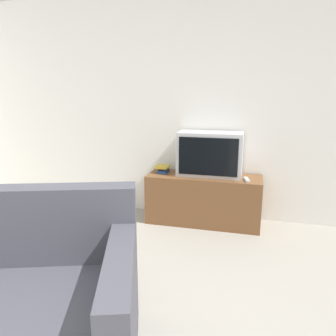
# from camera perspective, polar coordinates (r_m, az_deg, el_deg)

# --- Properties ---
(wall_back) EXTENTS (9.00, 0.06, 2.60)m
(wall_back) POSITION_cam_1_polar(r_m,az_deg,el_deg) (3.92, 3.87, 10.36)
(wall_back) COLOR white
(wall_back) RESTS_ON ground_plane
(tv_stand) EXTENTS (1.29, 0.45, 0.56)m
(tv_stand) POSITION_cam_1_polar(r_m,az_deg,el_deg) (3.81, 6.20, -5.43)
(tv_stand) COLOR brown
(tv_stand) RESTS_ON ground_plane
(television) EXTENTS (0.72, 0.35, 0.49)m
(television) POSITION_cam_1_polar(r_m,az_deg,el_deg) (3.72, 7.32, 2.46)
(television) COLOR silver
(television) RESTS_ON tv_stand
(book_stack) EXTENTS (0.15, 0.17, 0.08)m
(book_stack) POSITION_cam_1_polar(r_m,az_deg,el_deg) (3.85, -0.88, -0.11)
(book_stack) COLOR #23478E
(book_stack) RESTS_ON tv_stand
(remote_on_stand) EXTENTS (0.07, 0.17, 0.02)m
(remote_on_stand) POSITION_cam_1_polar(r_m,az_deg,el_deg) (3.61, 13.55, -1.97)
(remote_on_stand) COLOR #B7B7B7
(remote_on_stand) RESTS_ON tv_stand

